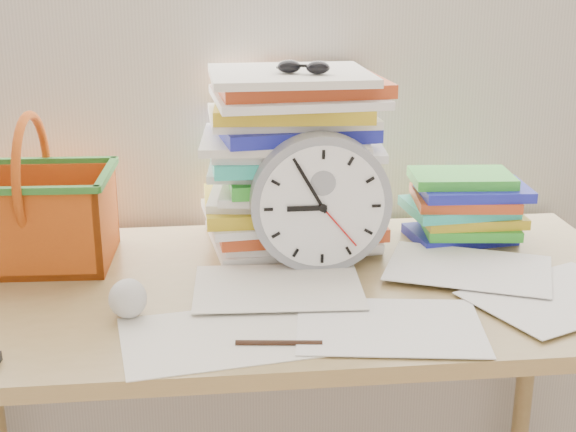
{
  "coord_description": "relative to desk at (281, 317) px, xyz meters",
  "views": [
    {
      "loc": [
        -0.14,
        0.18,
        1.35
      ],
      "look_at": [
        0.01,
        1.6,
        0.88
      ],
      "focal_mm": 50.0,
      "sensor_mm": 36.0,
      "label": 1
    }
  ],
  "objects": [
    {
      "name": "book_stack",
      "position": [
        0.43,
        0.19,
        0.15
      ],
      "size": [
        0.26,
        0.2,
        0.15
      ],
      "primitive_type": null,
      "rotation": [
        0.0,
        0.0,
        0.02
      ],
      "color": "white",
      "rests_on": "desk"
    },
    {
      "name": "clock",
      "position": [
        0.08,
        0.06,
        0.21
      ],
      "size": [
        0.27,
        0.05,
        0.27
      ],
      "primitive_type": "cylinder",
      "rotation": [
        1.57,
        0.0,
        0.0
      ],
      "color": "gray",
      "rests_on": "desk"
    },
    {
      "name": "basket",
      "position": [
        -0.48,
        0.16,
        0.23
      ],
      "size": [
        0.31,
        0.25,
        0.3
      ],
      "primitive_type": null,
      "rotation": [
        0.0,
        0.0,
        -0.05
      ],
      "color": "#D75B15",
      "rests_on": "desk"
    },
    {
      "name": "scattered_papers",
      "position": [
        0.0,
        0.0,
        0.08
      ],
      "size": [
        1.26,
        0.42,
        0.02
      ],
      "primitive_type": null,
      "color": "white",
      "rests_on": "desk"
    },
    {
      "name": "pen",
      "position": [
        -0.03,
        -0.26,
        0.08
      ],
      "size": [
        0.14,
        0.03,
        0.01
      ],
      "primitive_type": "cylinder",
      "rotation": [
        0.0,
        1.57,
        -0.12
      ],
      "color": "black",
      "rests_on": "desk"
    },
    {
      "name": "desk",
      "position": [
        0.0,
        0.0,
        0.0
      ],
      "size": [
        1.4,
        0.7,
        0.75
      ],
      "color": "olive",
      "rests_on": "ground"
    },
    {
      "name": "sunglasses",
      "position": [
        0.06,
        0.17,
        0.46
      ],
      "size": [
        0.15,
        0.14,
        0.03
      ],
      "primitive_type": null,
      "rotation": [
        0.0,
        0.0,
        -0.37
      ],
      "color": "black",
      "rests_on": "paper_stack"
    },
    {
      "name": "paper_stack",
      "position": [
        0.05,
        0.22,
        0.26
      ],
      "size": [
        0.37,
        0.31,
        0.37
      ],
      "primitive_type": null,
      "rotation": [
        0.0,
        0.0,
        0.02
      ],
      "color": "white",
      "rests_on": "desk"
    },
    {
      "name": "crumpled_ball",
      "position": [
        -0.28,
        -0.12,
        0.11
      ],
      "size": [
        0.07,
        0.07,
        0.07
      ],
      "primitive_type": "sphere",
      "color": "silver",
      "rests_on": "desk"
    }
  ]
}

